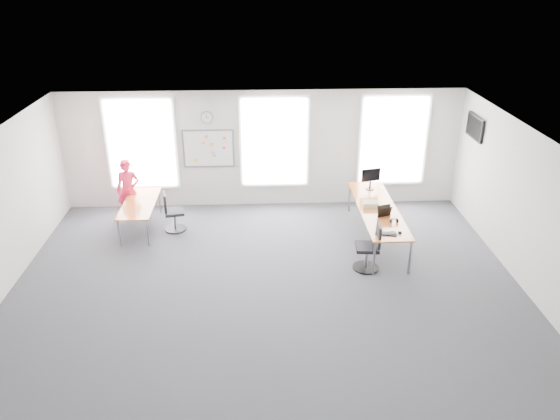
{
  "coord_description": "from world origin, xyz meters",
  "views": [
    {
      "loc": [
        -0.15,
        -9.12,
        5.87
      ],
      "look_at": [
        0.32,
        1.2,
        1.1
      ],
      "focal_mm": 35.0,
      "sensor_mm": 36.0,
      "label": 1
    }
  ],
  "objects_px": {
    "keyboard": "(386,234)",
    "headphones": "(394,221)",
    "person": "(129,190)",
    "chair_right": "(370,249)",
    "desk_right": "(378,210)",
    "desk_left": "(140,205)",
    "chair_left": "(172,214)",
    "monitor": "(371,177)"
  },
  "relations": [
    {
      "from": "person",
      "to": "headphones",
      "type": "xyz_separation_m",
      "value": [
        5.99,
        -2.06,
        0.05
      ]
    },
    {
      "from": "desk_left",
      "to": "chair_right",
      "type": "distance_m",
      "value": 5.46
    },
    {
      "from": "monitor",
      "to": "desk_left",
      "type": "bearing_deg",
      "value": 169.85
    },
    {
      "from": "desk_left",
      "to": "headphones",
      "type": "distance_m",
      "value": 5.85
    },
    {
      "from": "chair_right",
      "to": "chair_left",
      "type": "xyz_separation_m",
      "value": [
        -4.3,
        1.98,
        -0.03
      ]
    },
    {
      "from": "desk_right",
      "to": "chair_left",
      "type": "xyz_separation_m",
      "value": [
        -4.71,
        0.68,
        -0.31
      ]
    },
    {
      "from": "desk_right",
      "to": "monitor",
      "type": "relative_size",
      "value": 6.02
    },
    {
      "from": "chair_right",
      "to": "headphones",
      "type": "height_order",
      "value": "chair_right"
    },
    {
      "from": "desk_right",
      "to": "headphones",
      "type": "relative_size",
      "value": 18.73
    },
    {
      "from": "person",
      "to": "headphones",
      "type": "relative_size",
      "value": 9.05
    },
    {
      "from": "desk_left",
      "to": "chair_right",
      "type": "bearing_deg",
      "value": -22.28
    },
    {
      "from": "monitor",
      "to": "headphones",
      "type": "bearing_deg",
      "value": -99.08
    },
    {
      "from": "person",
      "to": "monitor",
      "type": "xyz_separation_m",
      "value": [
        5.85,
        -0.21,
        0.33
      ]
    },
    {
      "from": "desk_right",
      "to": "desk_left",
      "type": "xyz_separation_m",
      "value": [
        -5.46,
        0.77,
        -0.11
      ]
    },
    {
      "from": "desk_right",
      "to": "desk_left",
      "type": "relative_size",
      "value": 1.72
    },
    {
      "from": "chair_right",
      "to": "person",
      "type": "bearing_deg",
      "value": -110.56
    },
    {
      "from": "chair_right",
      "to": "monitor",
      "type": "height_order",
      "value": "monitor"
    },
    {
      "from": "desk_left",
      "to": "person",
      "type": "bearing_deg",
      "value": 123.16
    },
    {
      "from": "keyboard",
      "to": "headphones",
      "type": "xyz_separation_m",
      "value": [
        0.28,
        0.52,
        0.04
      ]
    },
    {
      "from": "chair_right",
      "to": "headphones",
      "type": "xyz_separation_m",
      "value": [
        0.59,
        0.54,
        0.37
      ]
    },
    {
      "from": "desk_right",
      "to": "chair_right",
      "type": "relative_size",
      "value": 3.11
    },
    {
      "from": "person",
      "to": "headphones",
      "type": "height_order",
      "value": "person"
    },
    {
      "from": "chair_left",
      "to": "monitor",
      "type": "height_order",
      "value": "monitor"
    },
    {
      "from": "keyboard",
      "to": "headphones",
      "type": "distance_m",
      "value": 0.59
    },
    {
      "from": "desk_left",
      "to": "chair_right",
      "type": "relative_size",
      "value": 1.81
    },
    {
      "from": "desk_left",
      "to": "chair_left",
      "type": "distance_m",
      "value": 0.78
    },
    {
      "from": "keyboard",
      "to": "desk_right",
      "type": "bearing_deg",
      "value": 99.06
    },
    {
      "from": "headphones",
      "to": "desk_left",
      "type": "bearing_deg",
      "value": 160.36
    },
    {
      "from": "desk_right",
      "to": "desk_left",
      "type": "bearing_deg",
      "value": 171.96
    },
    {
      "from": "chair_right",
      "to": "keyboard",
      "type": "bearing_deg",
      "value": 99.46
    },
    {
      "from": "chair_left",
      "to": "keyboard",
      "type": "xyz_separation_m",
      "value": [
        4.61,
        -1.95,
        0.37
      ]
    },
    {
      "from": "headphones",
      "to": "person",
      "type": "bearing_deg",
      "value": 156.5
    },
    {
      "from": "desk_right",
      "to": "headphones",
      "type": "height_order",
      "value": "headphones"
    },
    {
      "from": "chair_left",
      "to": "monitor",
      "type": "bearing_deg",
      "value": -96.55
    },
    {
      "from": "keyboard",
      "to": "monitor",
      "type": "relative_size",
      "value": 0.83
    },
    {
      "from": "chair_left",
      "to": "person",
      "type": "distance_m",
      "value": 1.32
    },
    {
      "from": "chair_right",
      "to": "monitor",
      "type": "xyz_separation_m",
      "value": [
        0.44,
        2.4,
        0.65
      ]
    },
    {
      "from": "desk_right",
      "to": "chair_right",
      "type": "distance_m",
      "value": 1.39
    },
    {
      "from": "chair_right",
      "to": "monitor",
      "type": "distance_m",
      "value": 2.52
    },
    {
      "from": "keyboard",
      "to": "headphones",
      "type": "relative_size",
      "value": 2.57
    },
    {
      "from": "chair_right",
      "to": "person",
      "type": "height_order",
      "value": "person"
    },
    {
      "from": "chair_right",
      "to": "headphones",
      "type": "relative_size",
      "value": 6.02
    }
  ]
}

